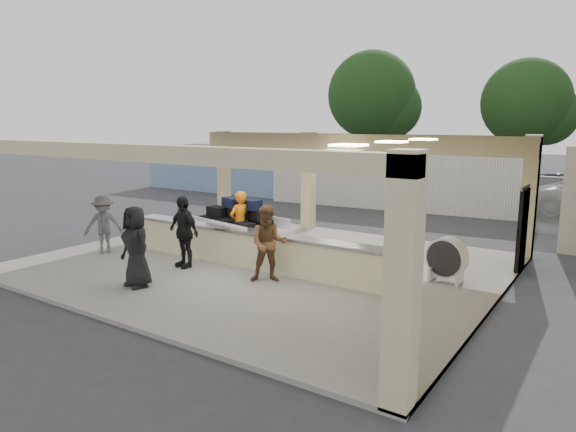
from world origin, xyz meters
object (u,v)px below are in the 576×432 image
Objects in this scene: car_dark at (568,191)px; container_blue at (222,169)px; container_white at (395,180)px; passenger_c at (104,225)px; baggage_handler at (240,223)px; passenger_d at (136,247)px; luggage_cart at (238,223)px; drum_fan at (447,258)px; passenger_b at (184,232)px; passenger_a at (268,244)px; baggage_counter at (253,249)px.

container_blue is (-17.34, -3.96, 0.47)m from car_dark.
passenger_c is at bearing -110.41° from container_white.
baggage_handler is 0.98× the size of passenger_d.
car_dark is at bearing 168.59° from baggage_handler.
container_white reaches higher than car_dark.
luggage_cart is 2.75× the size of drum_fan.
drum_fan is 6.69m from passenger_b.
passenger_d reaches higher than passenger_a.
luggage_cart is 1.58× the size of passenger_b.
passenger_b is at bearing -46.39° from passenger_c.
passenger_a reaches higher than drum_fan.
passenger_b is at bearing -97.85° from container_white.
passenger_d is 20.06m from car_dark.
container_blue is at bearing 135.79° from passenger_b.
passenger_d is at bearing -55.29° from container_blue.
baggage_handler is at bearing 143.18° from baggage_counter.
container_blue is (-7.01, 13.27, 0.30)m from passenger_c.
luggage_cart is 0.31× the size of container_blue.
container_blue is (-12.61, 12.80, 0.22)m from passenger_a.
passenger_d is at bearing -75.94° from luggage_cart.
baggage_counter is 4.92m from drum_fan.
passenger_c is 15.01m from container_blue.
passenger_c reaches higher than car_dark.
container_white reaches higher than baggage_counter.
luggage_cart is 14.85m from container_blue.
drum_fan is 0.57× the size of passenger_b.
passenger_a is 0.98× the size of passenger_d.
container_white is (3.57, 13.25, 0.32)m from passenger_c.
container_white is at bearing 98.81° from luggage_cart.
passenger_b is (-6.17, -2.57, 0.37)m from drum_fan.
passenger_b is at bearing -0.30° from baggage_handler.
baggage_handler is at bearing 97.17° from passenger_d.
baggage_counter is 17.00m from car_dark.
baggage_handler is 2.69m from passenger_a.
luggage_cart is 3.16m from passenger_a.
passenger_d reaches higher than car_dark.
baggage_handler is 0.19× the size of container_blue.
container_blue reaches higher than drum_fan.
drum_fan is at bearing -158.08° from car_dark.
passenger_a is 17.42m from car_dark.
passenger_d is at bearing -76.47° from passenger_c.
container_blue reaches higher than passenger_b.
passenger_b is 16.42m from container_blue.
passenger_a reaches higher than car_dark.
passenger_b reaches higher than luggage_cart.
luggage_cart is (-1.42, 1.12, 0.37)m from baggage_counter.
car_dark is at bearing 7.90° from passenger_c.
passenger_d reaches higher than passenger_c.
luggage_cart is 1.61× the size of baggage_handler.
luggage_cart is 3.89m from passenger_c.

